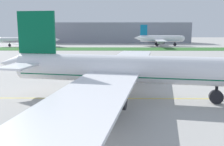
# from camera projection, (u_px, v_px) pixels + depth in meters

# --- Properties ---
(ground_plane) EXTENTS (600.00, 600.00, 0.00)m
(ground_plane) POSITION_uv_depth(u_px,v_px,m) (110.00, 100.00, 54.73)
(ground_plane) COLOR #ADAAA5
(ground_plane) RESTS_ON ground
(apron_taxi_line) EXTENTS (280.00, 0.36, 0.01)m
(apron_taxi_line) POSITION_uv_depth(u_px,v_px,m) (110.00, 98.00, 55.60)
(apron_taxi_line) COLOR yellow
(apron_taxi_line) RESTS_ON ground
(grass_median_strip) EXTENTS (320.00, 24.00, 0.10)m
(grass_median_strip) POSITION_uv_depth(u_px,v_px,m) (114.00, 49.00, 173.84)
(grass_median_strip) COLOR #2D6628
(grass_median_strip) RESTS_ON ground
(airliner_foreground) EXTENTS (56.42, 90.59, 18.25)m
(airliner_foreground) POSITION_uv_depth(u_px,v_px,m) (123.00, 70.00, 54.48)
(airliner_foreground) COLOR white
(airliner_foreground) RESTS_ON ground
(ground_crew_wingwalker_port) EXTENTS (0.51, 0.46, 1.70)m
(ground_crew_wingwalker_port) POSITION_uv_depth(u_px,v_px,m) (213.00, 94.00, 54.86)
(ground_crew_wingwalker_port) COLOR black
(ground_crew_wingwalker_port) RESTS_ON ground
(service_truck_baggage_loader) EXTENTS (6.53, 4.06, 3.22)m
(service_truck_baggage_loader) POSITION_uv_depth(u_px,v_px,m) (61.00, 68.00, 84.11)
(service_truck_baggage_loader) COLOR #B21E19
(service_truck_baggage_loader) RESTS_ON ground
(service_truck_fuel_bowser) EXTENTS (4.79, 3.38, 2.56)m
(service_truck_fuel_bowser) POSITION_uv_depth(u_px,v_px,m) (127.00, 65.00, 93.74)
(service_truck_fuel_bowser) COLOR yellow
(service_truck_fuel_bowser) RESTS_ON ground
(parked_airliner_far_left) EXTENTS (44.27, 71.49, 13.29)m
(parked_airliner_far_left) POSITION_uv_depth(u_px,v_px,m) (30.00, 40.00, 194.75)
(parked_airliner_far_left) COLOR white
(parked_airliner_far_left) RESTS_ON ground
(parked_airliner_far_centre) EXTENTS (38.31, 58.48, 15.97)m
(parked_airliner_far_centre) POSITION_uv_depth(u_px,v_px,m) (159.00, 39.00, 199.71)
(parked_airliner_far_centre) COLOR white
(parked_airliner_far_centre) RESTS_ON ground
(terminal_building) EXTENTS (127.82, 20.00, 18.00)m
(terminal_building) POSITION_uv_depth(u_px,v_px,m) (118.00, 33.00, 237.85)
(terminal_building) COLOR gray
(terminal_building) RESTS_ON ground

